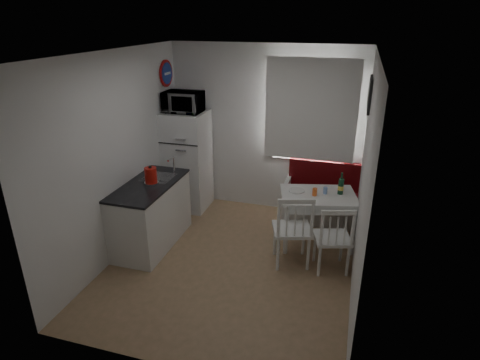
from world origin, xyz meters
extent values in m
cube|color=#90754C|center=(0.00, 0.00, 0.00)|extent=(3.00, 3.50, 0.02)
cube|color=white|center=(0.00, 0.00, 2.60)|extent=(3.00, 3.50, 0.02)
cube|color=white|center=(0.00, 1.75, 1.30)|extent=(3.00, 0.02, 2.60)
cube|color=white|center=(0.00, -1.75, 1.30)|extent=(3.00, 0.02, 2.60)
cube|color=white|center=(-1.50, 0.00, 1.30)|extent=(0.02, 3.50, 2.60)
cube|color=white|center=(1.50, 0.00, 1.30)|extent=(0.02, 3.50, 2.60)
cube|color=white|center=(0.70, 1.72, 1.62)|extent=(1.22, 0.06, 1.47)
cube|color=white|center=(0.70, 1.65, 1.68)|extent=(1.35, 0.02, 1.50)
cube|color=white|center=(-1.20, 0.15, 0.43)|extent=(0.60, 1.30, 0.86)
cube|color=black|center=(-1.20, 0.15, 0.89)|extent=(0.62, 1.32, 0.03)
cube|color=#99999E|center=(-1.18, 0.40, 0.85)|extent=(0.40, 0.40, 0.10)
cylinder|color=silver|center=(-1.02, 0.58, 1.03)|extent=(0.02, 0.02, 0.26)
cylinder|color=navy|center=(-1.47, 1.45, 2.15)|extent=(0.03, 0.40, 0.40)
cube|color=black|center=(1.48, 1.10, 2.05)|extent=(0.04, 0.52, 0.42)
cube|color=white|center=(1.04, 1.48, 0.18)|extent=(1.28, 0.49, 0.35)
cube|color=#630A0E|center=(1.04, 1.48, 0.41)|extent=(1.22, 0.45, 0.12)
cube|color=#630A0E|center=(1.04, 1.67, 0.69)|extent=(1.22, 0.10, 0.45)
cube|color=white|center=(0.97, 0.80, 0.72)|extent=(1.13, 0.91, 0.04)
cube|color=white|center=(0.97, 0.80, 0.64)|extent=(1.01, 0.79, 0.12)
cylinder|color=white|center=(0.97, 0.80, 0.35)|extent=(0.06, 0.06, 0.70)
cube|color=white|center=(0.72, 0.23, 0.48)|extent=(0.58, 0.56, 0.04)
cube|color=white|center=(0.72, 0.03, 0.74)|extent=(0.44, 0.18, 0.49)
cube|color=white|center=(1.22, 0.23, 0.44)|extent=(0.52, 0.51, 0.04)
cube|color=white|center=(1.22, 0.05, 0.68)|extent=(0.40, 0.15, 0.45)
cube|color=white|center=(-1.18, 1.40, 0.80)|extent=(0.64, 0.64, 1.60)
imported|color=white|center=(-1.18, 1.35, 1.75)|extent=(0.57, 0.38, 0.31)
cylinder|color=red|center=(-1.15, 0.15, 1.03)|extent=(0.19, 0.19, 0.25)
cylinder|color=orange|center=(0.92, 0.75, 0.79)|extent=(0.06, 0.06, 0.10)
cylinder|color=#88ABE7|center=(1.05, 0.85, 0.79)|extent=(0.05, 0.05, 0.09)
cylinder|color=white|center=(0.67, 0.82, 0.75)|extent=(0.22, 0.22, 0.02)
camera|label=1|loc=(1.34, -4.18, 2.97)|focal=30.00mm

